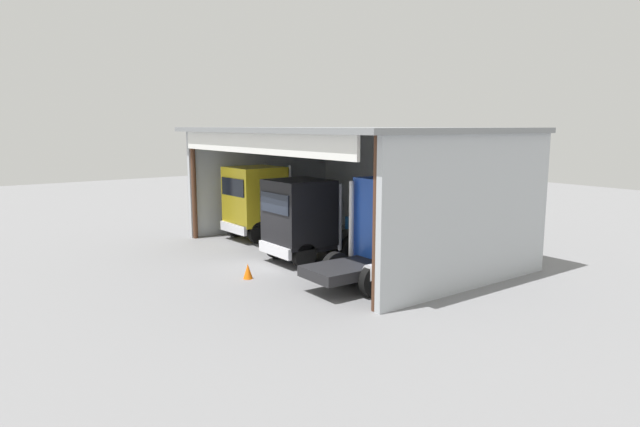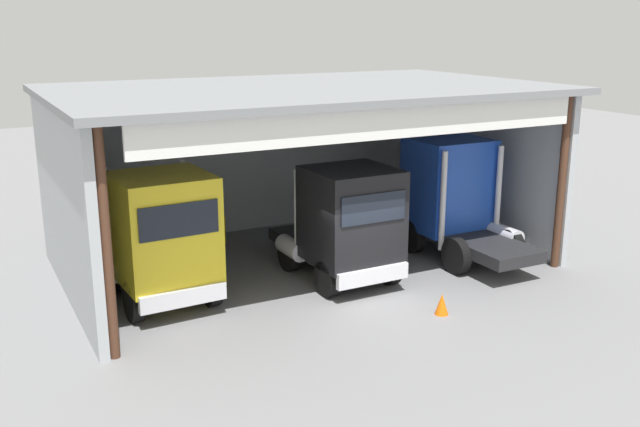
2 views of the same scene
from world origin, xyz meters
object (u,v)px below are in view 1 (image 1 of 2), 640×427
object	(u,v)px
truck_yellow_center_bay	(259,201)
tool_cart	(355,227)
truck_black_right_bay	(305,219)
traffic_cone	(248,271)
truck_blue_left_bay	(390,230)
oil_drum	(371,228)

from	to	relation	value
truck_yellow_center_bay	tool_cart	distance (m)	5.04
truck_black_right_bay	traffic_cone	distance (m)	3.77
truck_black_right_bay	truck_blue_left_bay	distance (m)	4.44
truck_yellow_center_bay	oil_drum	size ratio (longest dim) A/B	5.42
oil_drum	tool_cart	size ratio (longest dim) A/B	0.91
truck_black_right_bay	truck_blue_left_bay	world-z (taller)	truck_blue_left_bay
tool_cart	truck_blue_left_bay	bearing A→B (deg)	-31.33
oil_drum	truck_black_right_bay	bearing A→B (deg)	-70.03
oil_drum	tool_cart	world-z (taller)	tool_cart
truck_yellow_center_bay	traffic_cone	distance (m)	7.57
truck_yellow_center_bay	truck_black_right_bay	world-z (taller)	truck_yellow_center_bay
truck_blue_left_bay	traffic_cone	distance (m)	5.42
truck_black_right_bay	traffic_cone	world-z (taller)	truck_black_right_bay
traffic_cone	truck_blue_left_bay	bearing A→B (deg)	49.54
truck_black_right_bay	traffic_cone	xyz separation A→B (m)	(1.04, -3.30, -1.50)
truck_blue_left_bay	truck_black_right_bay	bearing A→B (deg)	-171.09
truck_blue_left_bay	traffic_cone	world-z (taller)	truck_blue_left_bay
truck_black_right_bay	truck_blue_left_bay	xyz separation A→B (m)	(4.39, 0.64, 0.15)
truck_black_right_bay	tool_cart	distance (m)	5.72
truck_black_right_bay	truck_blue_left_bay	bearing A→B (deg)	-172.30
truck_black_right_bay	oil_drum	bearing A→B (deg)	-70.58
traffic_cone	truck_yellow_center_bay	bearing A→B (deg)	146.69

